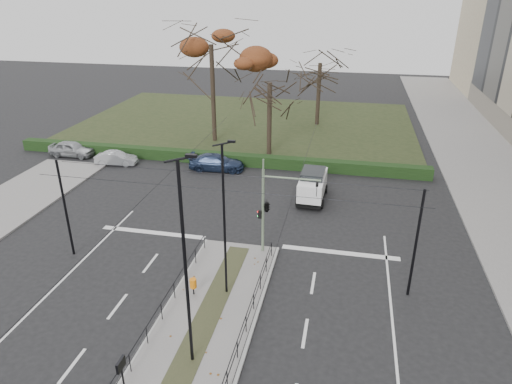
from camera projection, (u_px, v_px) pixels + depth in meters
ground at (219, 294)px, 23.70m from camera, size 140.00×140.00×0.00m
median_island at (204, 325)px, 21.44m from camera, size 4.40×15.00×0.14m
sidewalk_east at (486, 168)px, 39.92m from camera, size 8.00×90.00×0.14m
park at (246, 123)px, 53.35m from camera, size 38.00×26.00×0.10m
hedge at (212, 157)px, 41.21m from camera, size 38.00×1.00×1.00m
median_railing at (203, 311)px, 20.98m from camera, size 4.14×13.24×0.92m
catenary at (226, 222)px, 23.74m from camera, size 20.00×34.00×6.00m
traffic_light at (268, 205)px, 26.08m from camera, size 3.54×2.00×5.21m
litter_bin at (193, 283)px, 23.21m from camera, size 0.36×0.36×0.91m
info_panel at (121, 370)px, 16.63m from camera, size 0.12×0.56×2.16m
streetlamp_median_near at (186, 266)px, 17.43m from camera, size 0.77×0.16×9.26m
streetlamp_median_far at (225, 220)px, 21.94m from camera, size 0.69×0.14×8.24m
parked_car_first at (72, 149)px, 42.74m from camera, size 4.26×1.72×1.45m
parked_car_second at (116, 158)px, 40.73m from camera, size 3.79×1.70×1.21m
parked_car_third at (217, 162)px, 39.50m from camera, size 4.94×2.36×1.39m
white_van at (313, 184)px, 33.82m from camera, size 2.09×4.33×2.31m
rust_tree at (211, 45)px, 43.29m from camera, size 9.65×9.65×12.49m
bare_tree_center at (320, 68)px, 50.10m from camera, size 7.18×7.18×9.12m
bare_tree_near at (270, 88)px, 40.83m from camera, size 5.74×5.74×8.90m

